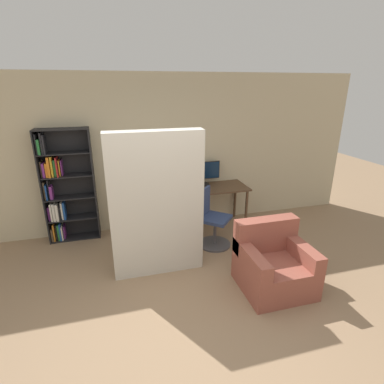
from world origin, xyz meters
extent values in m
plane|color=#937556|center=(0.00, 0.00, 0.00)|extent=(16.00, 16.00, 0.00)
cube|color=#C6B793|center=(0.00, 2.82, 1.35)|extent=(8.00, 0.06, 2.70)
cube|color=brown|center=(1.04, 2.47, 0.75)|extent=(1.44, 0.64, 0.03)
cylinder|color=brown|center=(0.38, 2.21, 0.37)|extent=(0.05, 0.05, 0.73)
cylinder|color=brown|center=(1.70, 2.21, 0.37)|extent=(0.05, 0.05, 0.73)
cylinder|color=brown|center=(0.38, 2.73, 0.37)|extent=(0.05, 0.05, 0.73)
cylinder|color=brown|center=(1.70, 2.73, 0.37)|extent=(0.05, 0.05, 0.73)
cylinder|color=black|center=(1.01, 2.65, 0.77)|extent=(0.24, 0.24, 0.02)
cylinder|color=black|center=(1.01, 2.65, 0.83)|extent=(0.04, 0.04, 0.10)
cube|color=black|center=(1.01, 2.66, 1.03)|extent=(0.62, 0.02, 0.32)
cube|color=#0A1E38|center=(1.01, 2.65, 1.03)|extent=(0.60, 0.03, 0.30)
cylinder|color=#4C4C51|center=(0.94, 1.77, 0.01)|extent=(0.52, 0.52, 0.03)
cylinder|color=#4C4C51|center=(0.94, 1.77, 0.24)|extent=(0.05, 0.05, 0.42)
cube|color=navy|center=(0.94, 1.77, 0.48)|extent=(0.62, 0.62, 0.05)
cube|color=navy|center=(0.79, 1.90, 0.73)|extent=(0.29, 0.32, 0.45)
cube|color=black|center=(-1.67, 2.64, 0.93)|extent=(0.02, 0.30, 1.87)
cube|color=black|center=(-0.88, 2.64, 0.93)|extent=(0.02, 0.30, 1.87)
cube|color=black|center=(-1.28, 2.78, 0.93)|extent=(0.81, 0.02, 1.87)
cube|color=black|center=(-1.28, 2.64, 0.01)|extent=(0.77, 0.26, 0.02)
cube|color=black|center=(-1.28, 2.64, 0.38)|extent=(0.77, 0.26, 0.02)
cube|color=black|center=(-1.28, 2.64, 0.75)|extent=(0.77, 0.26, 0.02)
cube|color=black|center=(-1.28, 2.64, 1.12)|extent=(0.77, 0.26, 0.02)
cube|color=black|center=(-1.28, 2.64, 1.49)|extent=(0.77, 0.26, 0.02)
cube|color=black|center=(-1.28, 2.64, 1.86)|extent=(0.77, 0.26, 0.02)
cube|color=brown|center=(-1.64, 2.62, 0.13)|extent=(0.03, 0.16, 0.22)
cube|color=orange|center=(-1.61, 2.63, 0.17)|extent=(0.02, 0.20, 0.30)
cube|color=#232328|center=(-1.58, 2.66, 0.15)|extent=(0.02, 0.15, 0.27)
cube|color=#287A38|center=(-1.54, 2.66, 0.15)|extent=(0.03, 0.22, 0.27)
cube|color=#1E4C9E|center=(-1.51, 2.61, 0.16)|extent=(0.02, 0.16, 0.29)
cube|color=silver|center=(-1.48, 2.64, 0.14)|extent=(0.02, 0.21, 0.24)
cube|color=#7A2D84|center=(-1.46, 2.68, 0.13)|extent=(0.02, 0.18, 0.22)
cube|color=#7A2D84|center=(-1.64, 2.66, 0.50)|extent=(0.04, 0.19, 0.23)
cube|color=silver|center=(-1.60, 2.61, 0.54)|extent=(0.03, 0.19, 0.30)
cube|color=silver|center=(-1.56, 2.59, 0.54)|extent=(0.04, 0.16, 0.30)
cube|color=silver|center=(-1.51, 2.59, 0.53)|extent=(0.04, 0.17, 0.28)
cube|color=#232328|center=(-1.47, 2.67, 0.51)|extent=(0.03, 0.18, 0.24)
cube|color=silver|center=(-1.44, 2.63, 0.53)|extent=(0.03, 0.16, 0.29)
cube|color=#1E4C9E|center=(-1.40, 2.64, 0.54)|extent=(0.03, 0.18, 0.30)
cube|color=brown|center=(-1.64, 2.65, 0.90)|extent=(0.02, 0.19, 0.28)
cube|color=#1E4C9E|center=(-1.62, 2.65, 0.88)|extent=(0.02, 0.22, 0.24)
cube|color=#232328|center=(-1.59, 2.67, 0.91)|extent=(0.02, 0.15, 0.31)
cube|color=#7A2D84|center=(-1.55, 2.62, 0.87)|extent=(0.04, 0.15, 0.22)
cube|color=brown|center=(-1.64, 2.68, 1.25)|extent=(0.02, 0.18, 0.24)
cube|color=#7A2D84|center=(-1.61, 2.65, 1.24)|extent=(0.04, 0.22, 0.23)
cube|color=orange|center=(-1.56, 2.62, 1.24)|extent=(0.04, 0.15, 0.22)
cube|color=orange|center=(-1.52, 2.63, 1.29)|extent=(0.03, 0.21, 0.32)
cube|color=gold|center=(-1.48, 2.66, 1.29)|extent=(0.03, 0.22, 0.32)
cube|color=#287A38|center=(-1.44, 2.65, 1.26)|extent=(0.03, 0.16, 0.26)
cube|color=red|center=(-1.41, 2.64, 1.28)|extent=(0.02, 0.22, 0.31)
cube|color=gold|center=(-1.38, 2.67, 1.25)|extent=(0.02, 0.17, 0.25)
cube|color=#7A2D84|center=(-1.35, 2.69, 1.25)|extent=(0.02, 0.17, 0.24)
cube|color=#232328|center=(-1.65, 2.65, 1.65)|extent=(0.02, 0.23, 0.31)
cube|color=#287A38|center=(-1.61, 2.60, 1.61)|extent=(0.04, 0.16, 0.23)
cube|color=#232328|center=(-1.57, 2.64, 1.66)|extent=(0.03, 0.20, 0.32)
cube|color=#232328|center=(-1.54, 2.62, 1.64)|extent=(0.03, 0.17, 0.29)
cube|color=beige|center=(-0.06, 1.28, 0.99)|extent=(1.23, 0.25, 1.98)
cube|color=beige|center=(0.55, 1.28, 0.99)|extent=(0.01, 0.25, 1.94)
cube|color=#934C3D|center=(1.31, 0.51, 0.20)|extent=(0.85, 0.80, 0.40)
cube|color=#934C3D|center=(1.31, 0.81, 0.62)|extent=(0.85, 0.20, 0.45)
cube|color=#934C3D|center=(0.96, 0.51, 0.50)|extent=(0.16, 0.80, 0.20)
cube|color=#934C3D|center=(1.65, 0.51, 0.50)|extent=(0.16, 0.80, 0.20)
camera|label=1|loc=(-0.58, -2.34, 2.49)|focal=28.00mm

